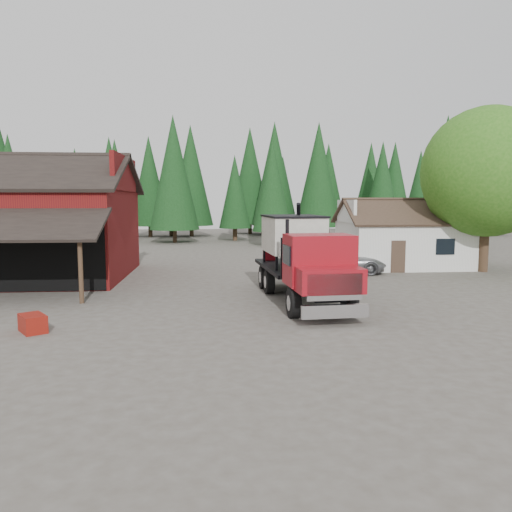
{
  "coord_description": "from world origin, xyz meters",
  "views": [
    {
      "loc": [
        0.13,
        -19.76,
        4.42
      ],
      "look_at": [
        2.15,
        3.87,
        1.8
      ],
      "focal_mm": 35.0,
      "sensor_mm": 36.0,
      "label": 1
    }
  ],
  "objects": [
    {
      "name": "near_pine_c",
      "position": [
        22.0,
        26.0,
        6.89
      ],
      "size": [
        4.84,
        4.84,
        12.4
      ],
      "color": "#382619",
      "rests_on": "ground"
    },
    {
      "name": "farmhouse",
      "position": [
        13.0,
        13.0,
        1.67
      ],
      "size": [
        8.6,
        6.42,
        4.65
      ],
      "color": "silver",
      "rests_on": "ground"
    },
    {
      "name": "near_pine_d",
      "position": [
        -4.0,
        34.0,
        7.39
      ],
      "size": [
        5.28,
        5.28,
        13.4
      ],
      "color": "#382619",
      "rests_on": "ground"
    },
    {
      "name": "red_barn",
      "position": [
        -11.0,
        9.9,
        2.69
      ],
      "size": [
        12.8,
        13.63,
        7.18
      ],
      "color": "maroon",
      "rests_on": "ground"
    },
    {
      "name": "equip_box",
      "position": [
        -6.0,
        -2.67,
        0.3
      ],
      "size": [
        1.19,
        1.3,
        0.6
      ],
      "primitive_type": "cube",
      "rotation": [
        0.0,
        0.0,
        0.59
      ],
      "color": "maroon",
      "rests_on": "ground"
    },
    {
      "name": "ground",
      "position": [
        0.0,
        0.0,
        0.0
      ],
      "size": [
        120.0,
        120.0,
        0.0
      ],
      "primitive_type": "plane",
      "color": "#4A443A",
      "rests_on": "ground"
    },
    {
      "name": "feed_truck",
      "position": [
        4.01,
        1.85,
        2.03
      ],
      "size": [
        3.37,
        9.79,
        4.35
      ],
      "rotation": [
        0.0,
        0.0,
        0.07
      ],
      "color": "black",
      "rests_on": "ground"
    },
    {
      "name": "deciduous_tree",
      "position": [
        17.01,
        9.97,
        5.91
      ],
      "size": [
        8.0,
        8.0,
        10.2
      ],
      "color": "#382619",
      "rests_on": "ground"
    },
    {
      "name": "silver_car",
      "position": [
        8.0,
        10.0,
        0.72
      ],
      "size": [
        5.4,
        2.86,
        1.45
      ],
      "primitive_type": "imported",
      "rotation": [
        0.0,
        0.0,
        1.48
      ],
      "color": "#999BA0",
      "rests_on": "ground"
    },
    {
      "name": "conifer_backdrop",
      "position": [
        0.0,
        42.0,
        0.0
      ],
      "size": [
        76.0,
        16.0,
        16.0
      ],
      "primitive_type": null,
      "color": "black",
      "rests_on": "ground"
    },
    {
      "name": "near_pine_b",
      "position": [
        6.0,
        30.0,
        5.89
      ],
      "size": [
        3.96,
        3.96,
        10.4
      ],
      "color": "#382619",
      "rests_on": "ground"
    }
  ]
}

